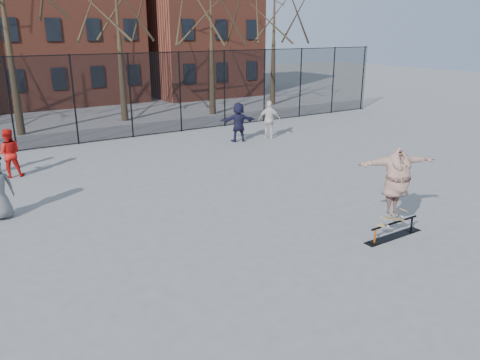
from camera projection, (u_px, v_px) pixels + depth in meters
ground at (273, 239)px, 11.70m from camera, size 100.00×100.00×0.00m
skate_rail at (394, 231)px, 11.79m from camera, size 1.85×0.28×0.41m
skateboard at (392, 221)px, 11.65m from camera, size 0.81×0.19×0.10m
skater at (396, 186)px, 11.37m from camera, size 2.19×1.15×1.72m
bystander_red at (9, 153)px, 16.42m from camera, size 0.93×0.77×1.72m
bystander_white at (269, 120)px, 22.26m from camera, size 1.12×0.96×1.81m
bystander_navy at (238, 122)px, 21.67m from camera, size 1.77×1.01×1.81m
fence at (105, 97)px, 21.47m from camera, size 34.03×0.07×4.00m
rowhouses at (50, 13)px, 31.03m from camera, size 29.00×7.00×13.00m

